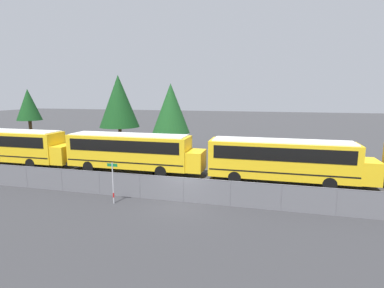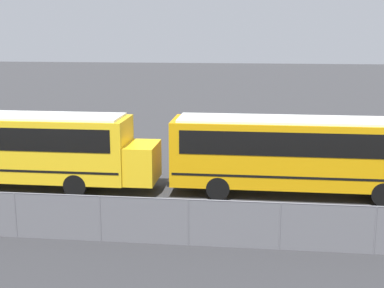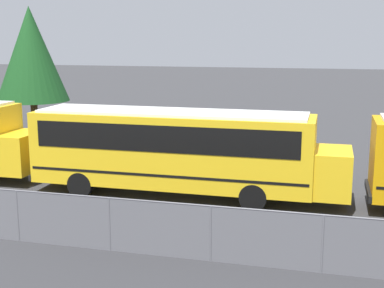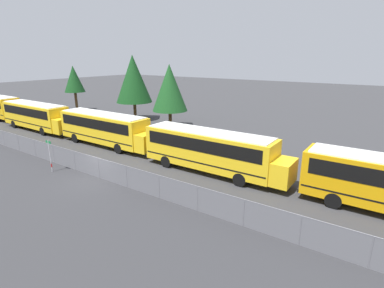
# 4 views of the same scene
# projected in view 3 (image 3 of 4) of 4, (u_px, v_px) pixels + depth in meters

# --- Properties ---
(school_bus_4) EXTENTS (12.39, 2.55, 3.39)m
(school_bus_4) POSITION_uv_depth(u_px,v_px,m) (178.00, 146.00, 20.79)
(school_bus_4) COLOR yellow
(school_bus_4) RESTS_ON ground_plane
(tree_3) EXTENTS (4.55, 4.55, 8.12)m
(tree_3) POSITION_uv_depth(u_px,v_px,m) (31.00, 54.00, 33.61)
(tree_3) COLOR #51381E
(tree_3) RESTS_ON ground_plane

